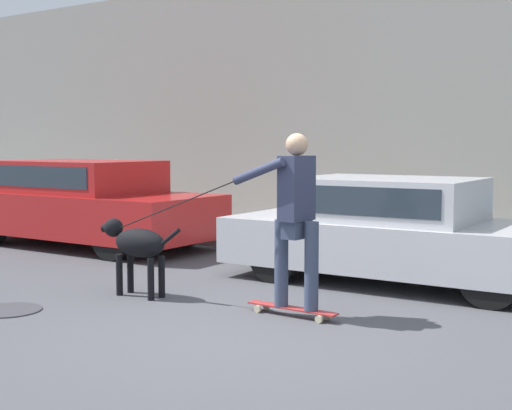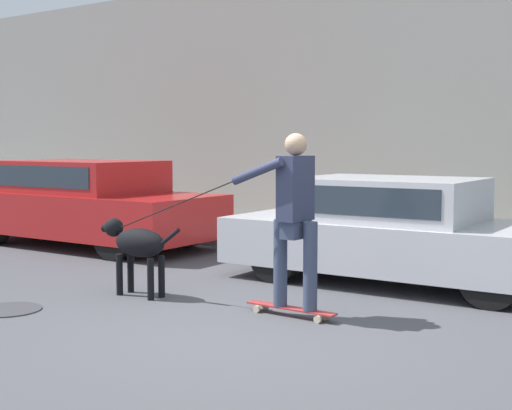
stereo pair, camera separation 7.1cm
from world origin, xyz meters
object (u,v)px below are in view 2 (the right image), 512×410
Objects in this scene: parked_car_1 at (396,232)px; skateboarder at (294,212)px; parked_car_0 at (86,204)px; dog at (137,244)px.

skateboarder is (-0.11, -2.06, 0.39)m from parked_car_1.
dog is (3.28, -2.23, -0.12)m from parked_car_0.
parked_car_1 is (5.24, -0.00, -0.07)m from parked_car_0.
parked_car_1 is at bearing -91.50° from skateboarder.
parked_car_1 reaches higher than dog.
skateboarder is at bearing -22.94° from parked_car_0.
dog is 0.41× the size of skateboarder.
parked_car_0 is 1.08× the size of parked_car_1.
dog is at bearing -35.16° from parked_car_0.
parked_car_0 is 3.97m from dog.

